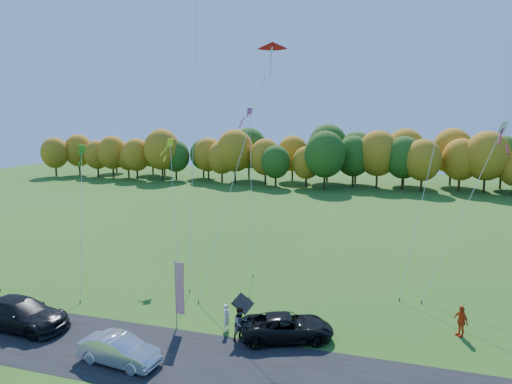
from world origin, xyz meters
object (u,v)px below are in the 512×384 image
(silver_sedan, at_px, (119,350))
(black_suv, at_px, (287,327))
(person_east, at_px, (461,321))
(feather_flag, at_px, (179,287))

(silver_sedan, bearing_deg, black_suv, -50.53)
(silver_sedan, bearing_deg, person_east, -58.00)
(black_suv, bearing_deg, feather_flag, 75.04)
(silver_sedan, relative_size, feather_flag, 1.03)
(person_east, xyz_separation_m, feather_flag, (-15.27, -3.79, 1.62))
(silver_sedan, xyz_separation_m, feather_flag, (1.19, 4.22, 1.80))
(black_suv, relative_size, person_east, 2.89)
(black_suv, relative_size, silver_sedan, 1.20)
(person_east, distance_m, feather_flag, 15.82)
(black_suv, distance_m, silver_sedan, 8.79)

